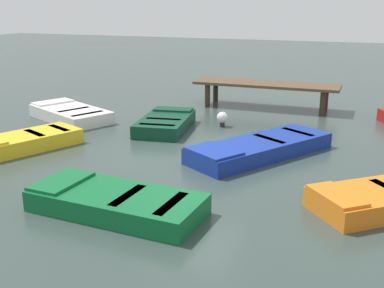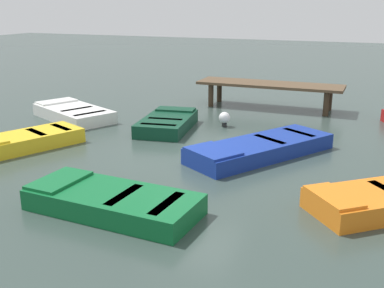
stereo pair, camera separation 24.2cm
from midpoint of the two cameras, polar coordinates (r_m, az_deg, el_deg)
ground_plane at (r=12.16m, az=0.57°, el=-1.58°), size 80.00×80.00×0.00m
dock_segment at (r=17.94m, az=9.77°, el=6.90°), size 5.38×1.46×0.95m
rowboat_white at (r=16.58m, az=-13.79°, el=3.70°), size 3.45×2.68×0.46m
rowboat_orange at (r=9.74m, az=22.27°, el=-6.33°), size 2.85×2.72×0.46m
rowboat_green at (r=9.10m, az=-8.91°, el=-6.83°), size 3.37×1.58×0.46m
rowboat_yellow at (r=13.62m, az=-18.68°, el=0.49°), size 2.23×3.01×0.46m
rowboat_blue at (r=12.32m, az=8.79°, el=-0.48°), size 3.31×4.24×0.46m
rowboat_dark_green at (r=14.77m, az=-2.55°, el=2.59°), size 1.80×2.83×0.46m
marker_buoy at (r=15.11m, az=4.41°, el=3.16°), size 0.36×0.36×0.48m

